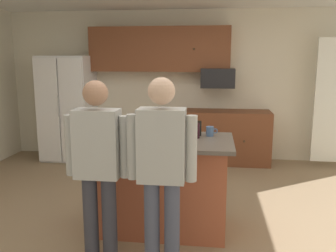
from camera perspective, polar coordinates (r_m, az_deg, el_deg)
floor at (r=4.09m, az=-1.09°, el=-15.17°), size 7.04×7.04×0.00m
back_wall at (r=6.48m, az=2.46°, el=6.45°), size 6.40×0.10×2.60m
cabinet_run_upper at (r=6.31m, az=-1.35°, el=12.02°), size 2.40×0.38×0.75m
cabinet_run_lower at (r=6.26m, az=7.63°, el=-1.65°), size 1.80×0.63×0.90m
refrigerator at (r=6.59m, az=-15.50°, el=2.72°), size 0.85×0.76×1.82m
microwave_over_range at (r=6.15m, az=7.86°, el=7.53°), size 0.56×0.40×0.32m
kitchen_island at (r=3.82m, az=-0.57°, el=-9.11°), size 1.40×0.85×0.97m
person_elder_center at (r=3.15m, az=-11.01°, el=-5.44°), size 0.57×0.22×1.61m
person_guest_right at (r=2.94m, az=-1.00°, el=-5.96°), size 0.57×0.22×1.64m
glass_stout_tall at (r=3.95m, az=-7.47°, el=-0.23°), size 0.08×0.08×0.14m
mug_ceramic_white at (r=3.85m, az=6.67°, el=-0.83°), size 0.12×0.08×0.10m
glass_pilsner at (r=3.45m, az=-0.59°, el=-1.89°), size 0.07×0.07×0.13m
tumbler_amber at (r=3.85m, az=4.84°, el=-0.37°), size 0.06×0.06×0.16m
glass_dark_ale at (r=3.73m, az=4.57°, el=-0.72°), size 0.06×0.06×0.16m
serving_tray at (r=3.69m, az=-1.41°, el=-1.73°), size 0.44×0.30×0.04m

